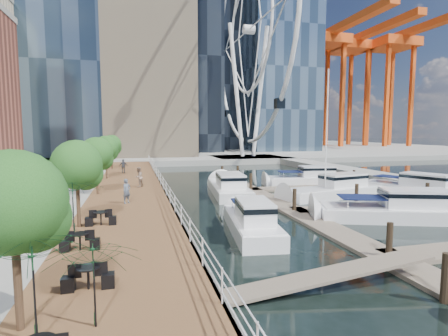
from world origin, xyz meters
The scene contains 18 objects.
ground centered at (0.00, 0.00, 0.00)m, with size 520.00×520.00×0.00m, color black.
boardwalk centered at (-9.00, 15.00, 0.50)m, with size 6.00×60.00×1.00m, color brown.
seawall centered at (-6.00, 15.00, 0.50)m, with size 0.25×60.00×1.00m, color #595954.
land_far centered at (0.00, 102.00, 0.50)m, with size 200.00×114.00×1.00m, color gray.
breakwater centered at (20.00, 20.00, 0.50)m, with size 4.00×60.00×1.00m, color gray.
pier centered at (14.00, 52.00, 0.50)m, with size 14.00×12.00×1.00m, color gray.
railing centered at (-6.10, 15.00, 1.52)m, with size 0.10×60.00×1.05m, color white, non-canonical shape.
floating_docks centered at (7.97, 9.98, 0.49)m, with size 16.00×34.00×2.60m.
ferris_wheel centered at (14.00, 52.00, 25.92)m, with size 5.80×45.60×47.80m.
port_cranes centered at (67.67, 95.67, 20.00)m, with size 40.00×52.00×38.00m.
street_trees centered at (-11.40, 14.00, 4.29)m, with size 2.60×42.60×4.60m.
cafe_tables centered at (-10.40, -2.00, 1.37)m, with size 2.50×13.70×0.74m.
yacht_foreground centered at (8.74, 4.22, 0.00)m, with size 3.01×11.22×2.15m, color white, non-canonical shape.
pedestrian_near centered at (-9.05, 9.68, 1.87)m, with size 0.63×0.42×1.74m, color #4E5768.
pedestrian_mid centered at (-8.13, 16.98, 1.91)m, with size 0.89×0.69×1.83m, color gray.
pedestrian_far centered at (-9.77, 28.39, 1.85)m, with size 0.99×0.41×1.70m, color #363943.
moored_yachts centered at (8.19, 11.25, 0.00)m, with size 24.30×31.75×11.50m.
cafe_seating centered at (-10.82, -2.90, 2.29)m, with size 4.85×13.11×2.70m.
Camera 1 is at (-8.49, -15.45, 6.01)m, focal length 28.00 mm.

